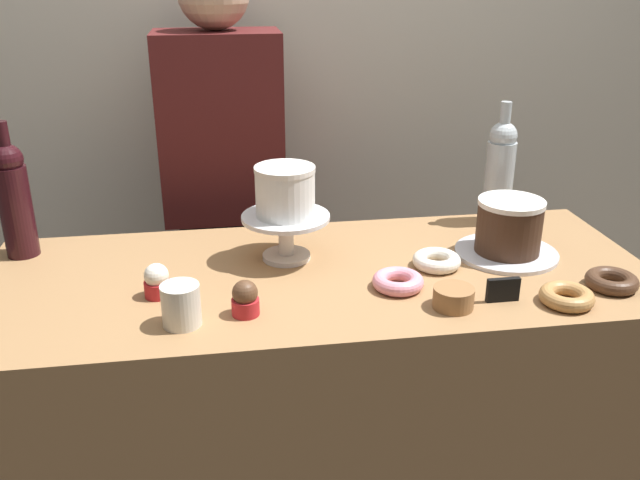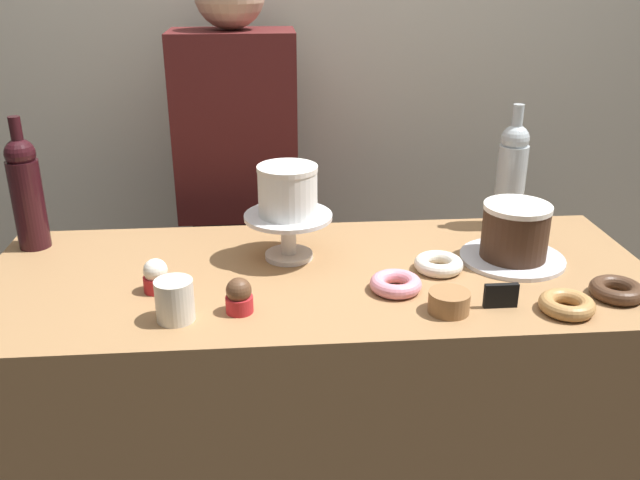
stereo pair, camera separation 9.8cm
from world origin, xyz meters
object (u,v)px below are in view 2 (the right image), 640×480
Objects in this scene: white_layer_cake at (288,190)px; price_sign_chalkboard at (501,296)px; cookie_stack at (449,302)px; cake_stand_pedestal at (288,228)px; coffee_cup_ceramic at (175,300)px; chocolate_round_cake at (515,231)px; wine_bottle_dark_red at (26,191)px; wine_bottle_clear at (511,174)px; donut_maple at (567,305)px; cupcake_chocolate at (239,296)px; donut_sugar at (439,264)px; donut_pink at (396,284)px; barista_figure at (240,215)px; cupcake_vanilla at (156,276)px; donut_chocolate at (617,290)px.

price_sign_chalkboard is (0.42, -0.29, -0.14)m from white_layer_cake.
white_layer_cake is 0.45m from cookie_stack.
coffee_cup_ceramic is at bearing -129.63° from cake_stand_pedestal.
chocolate_round_cake is 0.48× the size of wine_bottle_dark_red.
price_sign_chalkboard is at bearing 5.45° from cookie_stack.
wine_bottle_dark_red is (-1.21, -0.04, 0.00)m from wine_bottle_clear.
cookie_stack is (-0.24, 0.02, 0.01)m from donut_maple.
coffee_cup_ceramic is at bearing -170.11° from cupcake_chocolate.
donut_maple is 1.00× the size of donut_sugar.
barista_figure is (-0.36, 0.73, -0.10)m from donut_pink.
wine_bottle_dark_red reaches higher than donut_sugar.
barista_figure is at bearing 77.26° from cupcake_vanilla.
cupcake_chocolate is (-0.70, -0.42, -0.11)m from wine_bottle_clear.
wine_bottle_clear is at bearing 58.90° from cookie_stack.
coffee_cup_ceramic is (-0.46, -0.09, 0.03)m from donut_pink.
coffee_cup_ceramic is at bearing -168.93° from donut_pink.
cupcake_chocolate is 1.06× the size of price_sign_chalkboard.
wine_bottle_clear reaches higher than white_layer_cake.
cake_stand_pedestal is at bearing 158.92° from donut_chocolate.
barista_figure is at bearing 152.82° from wine_bottle_clear.
price_sign_chalkboard is at bearing 166.43° from donut_maple.
donut_sugar is 1.32× the size of coffee_cup_ceramic.
cake_stand_pedestal is 0.29m from cupcake_chocolate.
cupcake_vanilla reaches higher than donut_pink.
donut_maple is at bearing -4.75° from cupcake_chocolate.
cookie_stack is (-0.22, -0.24, -0.05)m from chocolate_round_cake.
coffee_cup_ceramic is at bearing -67.13° from cupcake_vanilla.
wine_bottle_clear is 0.84m from barista_figure.
coffee_cup_ceramic reaches higher than donut_chocolate.
wine_bottle_dark_red is (-0.63, 0.12, -0.02)m from white_layer_cake.
cake_stand_pedestal reaches higher than donut_maple.
barista_figure is (0.16, 0.69, -0.12)m from cupcake_vanilla.
cake_stand_pedestal is 1.85× the size of donut_chocolate.
coffee_cup_ceramic is (-0.78, 0.03, 0.03)m from donut_maple.
white_layer_cake is at bearing 158.92° from donut_chocolate.
price_sign_chalkboard is 0.82× the size of coffee_cup_ceramic.
cupcake_vanilla reaches higher than donut_chocolate.
coffee_cup_ceramic is (0.39, -0.40, -0.10)m from wine_bottle_dark_red.
donut_pink is (-0.37, -0.36, -0.13)m from wine_bottle_clear.
white_layer_cake reaches higher than coffee_cup_ceramic.
donut_maple is at bearing -4.84° from cookie_stack.
cookie_stack is (0.09, -0.10, 0.01)m from donut_pink.
donut_chocolate is at bearing -21.08° from white_layer_cake.
donut_chocolate is (0.79, -0.00, -0.02)m from cupcake_chocolate.
chocolate_round_cake is 2.10× the size of cupcake_vanilla.
coffee_cup_ceramic is (-0.12, -0.02, 0.01)m from cupcake_chocolate.
wine_bottle_clear is 0.82m from cupcake_chocolate.
white_layer_cake is 0.75m from donut_chocolate.
cupcake_vanilla reaches higher than cookie_stack.
coffee_cup_ceramic reaches higher than donut_sugar.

